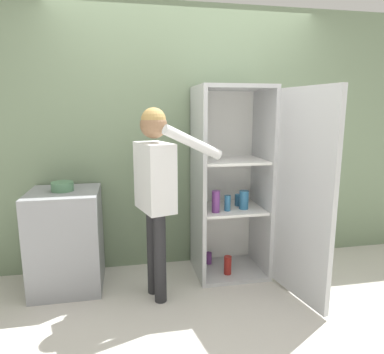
# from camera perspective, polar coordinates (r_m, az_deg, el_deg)

# --- Properties ---
(ground_plane) EXTENTS (12.00, 12.00, 0.00)m
(ground_plane) POSITION_cam_1_polar(r_m,az_deg,el_deg) (2.91, 2.88, -21.45)
(ground_plane) COLOR beige
(wall_back) EXTENTS (7.00, 0.06, 2.55)m
(wall_back) POSITION_cam_1_polar(r_m,az_deg,el_deg) (3.42, -0.88, 6.24)
(wall_back) COLOR gray
(wall_back) RESTS_ON ground_plane
(refrigerator) EXTENTS (0.83, 1.23, 1.78)m
(refrigerator) POSITION_cam_1_polar(r_m,az_deg,el_deg) (3.18, 8.73, -1.45)
(refrigerator) COLOR #B7BABC
(refrigerator) RESTS_ON ground_plane
(person) EXTENTS (0.69, 0.50, 1.59)m
(person) POSITION_cam_1_polar(r_m,az_deg,el_deg) (2.75, -6.06, -0.46)
(person) COLOR #262628
(person) RESTS_ON ground_plane
(counter) EXTENTS (0.59, 0.59, 0.88)m
(counter) POSITION_cam_1_polar(r_m,az_deg,el_deg) (3.26, -20.16, -9.77)
(counter) COLOR gray
(counter) RESTS_ON ground_plane
(bowl) EXTENTS (0.19, 0.19, 0.08)m
(bowl) POSITION_cam_1_polar(r_m,az_deg,el_deg) (3.14, -20.79, -1.48)
(bowl) COLOR #517F5B
(bowl) RESTS_ON counter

